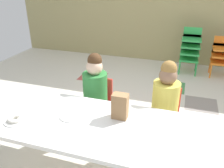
{
  "coord_description": "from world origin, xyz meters",
  "views": [
    {
      "loc": [
        0.59,
        -2.17,
        1.65
      ],
      "look_at": [
        0.03,
        -0.44,
        0.79
      ],
      "focal_mm": 37.68,
      "sensor_mm": 36.0,
      "label": 1
    }
  ],
  "objects_px": {
    "kid_chair_green_stack": "(190,48)",
    "paper_plate_center_table": "(70,116)",
    "seated_child_near_camera": "(95,87)",
    "seated_child_middle_seat": "(166,97)",
    "craft_table": "(85,125)",
    "paper_plate_near_edge": "(15,121)",
    "paper_bag_brown": "(120,106)",
    "kid_chair_orange_stack": "(222,54)",
    "donut_powdered_on_plate": "(15,119)"
  },
  "relations": [
    {
      "from": "seated_child_near_camera",
      "to": "paper_bag_brown",
      "type": "height_order",
      "value": "seated_child_near_camera"
    },
    {
      "from": "craft_table",
      "to": "donut_powdered_on_plate",
      "type": "height_order",
      "value": "donut_powdered_on_plate"
    },
    {
      "from": "paper_plate_near_edge",
      "to": "paper_plate_center_table",
      "type": "relative_size",
      "value": 1.0
    },
    {
      "from": "seated_child_near_camera",
      "to": "seated_child_middle_seat",
      "type": "bearing_deg",
      "value": 0.0
    },
    {
      "from": "donut_powdered_on_plate",
      "to": "kid_chair_green_stack",
      "type": "bearing_deg",
      "value": 65.49
    },
    {
      "from": "paper_plate_near_edge",
      "to": "paper_plate_center_table",
      "type": "height_order",
      "value": "same"
    },
    {
      "from": "kid_chair_orange_stack",
      "to": "paper_plate_near_edge",
      "type": "distance_m",
      "value": 3.5
    },
    {
      "from": "kid_chair_orange_stack",
      "to": "donut_powdered_on_plate",
      "type": "distance_m",
      "value": 3.5
    },
    {
      "from": "paper_bag_brown",
      "to": "paper_plate_near_edge",
      "type": "height_order",
      "value": "paper_bag_brown"
    },
    {
      "from": "kid_chair_orange_stack",
      "to": "craft_table",
      "type": "bearing_deg",
      "value": -115.44
    },
    {
      "from": "kid_chair_green_stack",
      "to": "seated_child_middle_seat",
      "type": "bearing_deg",
      "value": -95.45
    },
    {
      "from": "craft_table",
      "to": "paper_plate_center_table",
      "type": "distance_m",
      "value": 0.15
    },
    {
      "from": "seated_child_near_camera",
      "to": "seated_child_middle_seat",
      "type": "distance_m",
      "value": 0.74
    },
    {
      "from": "kid_chair_orange_stack",
      "to": "paper_plate_center_table",
      "type": "bearing_deg",
      "value": -118.03
    },
    {
      "from": "seated_child_near_camera",
      "to": "craft_table",
      "type": "bearing_deg",
      "value": -76.43
    },
    {
      "from": "craft_table",
      "to": "kid_chair_orange_stack",
      "type": "distance_m",
      "value": 3.07
    },
    {
      "from": "seated_child_near_camera",
      "to": "paper_bag_brown",
      "type": "xyz_separation_m",
      "value": [
        0.41,
        -0.47,
        0.1
      ]
    },
    {
      "from": "seated_child_middle_seat",
      "to": "donut_powdered_on_plate",
      "type": "distance_m",
      "value": 1.39
    },
    {
      "from": "kid_chair_green_stack",
      "to": "paper_plate_center_table",
      "type": "distance_m",
      "value": 2.91
    },
    {
      "from": "seated_child_middle_seat",
      "to": "paper_plate_center_table",
      "type": "xyz_separation_m",
      "value": [
        -0.74,
        -0.59,
        -0.01
      ]
    },
    {
      "from": "kid_chair_orange_stack",
      "to": "paper_plate_center_table",
      "type": "distance_m",
      "value": 3.12
    },
    {
      "from": "paper_bag_brown",
      "to": "kid_chair_orange_stack",
      "type": "bearing_deg",
      "value": 68.05
    },
    {
      "from": "seated_child_near_camera",
      "to": "kid_chair_green_stack",
      "type": "relative_size",
      "value": 1.15
    },
    {
      "from": "paper_bag_brown",
      "to": "seated_child_near_camera",
      "type": "bearing_deg",
      "value": 130.93
    },
    {
      "from": "seated_child_near_camera",
      "to": "paper_bag_brown",
      "type": "distance_m",
      "value": 0.63
    },
    {
      "from": "seated_child_near_camera",
      "to": "paper_plate_near_edge",
      "type": "xyz_separation_m",
      "value": [
        -0.4,
        -0.79,
        -0.01
      ]
    },
    {
      "from": "seated_child_middle_seat",
      "to": "paper_bag_brown",
      "type": "relative_size",
      "value": 4.17
    },
    {
      "from": "craft_table",
      "to": "seated_child_middle_seat",
      "type": "relative_size",
      "value": 2.15
    },
    {
      "from": "paper_bag_brown",
      "to": "craft_table",
      "type": "bearing_deg",
      "value": -151.09
    },
    {
      "from": "kid_chair_orange_stack",
      "to": "paper_bag_brown",
      "type": "height_order",
      "value": "paper_bag_brown"
    },
    {
      "from": "seated_child_near_camera",
      "to": "paper_plate_center_table",
      "type": "bearing_deg",
      "value": -89.69
    },
    {
      "from": "craft_table",
      "to": "seated_child_near_camera",
      "type": "xyz_separation_m",
      "value": [
        -0.15,
        0.61,
        0.05
      ]
    },
    {
      "from": "paper_bag_brown",
      "to": "donut_powdered_on_plate",
      "type": "distance_m",
      "value": 0.87
    },
    {
      "from": "kid_chair_orange_stack",
      "to": "paper_plate_center_table",
      "type": "xyz_separation_m",
      "value": [
        -1.46,
        -2.75,
        0.15
      ]
    },
    {
      "from": "craft_table",
      "to": "donut_powdered_on_plate",
      "type": "xyz_separation_m",
      "value": [
        -0.55,
        -0.18,
        0.06
      ]
    },
    {
      "from": "craft_table",
      "to": "paper_bag_brown",
      "type": "distance_m",
      "value": 0.33
    },
    {
      "from": "paper_plate_near_edge",
      "to": "paper_plate_center_table",
      "type": "distance_m",
      "value": 0.45
    },
    {
      "from": "donut_powdered_on_plate",
      "to": "seated_child_middle_seat",
      "type": "bearing_deg",
      "value": 34.74
    },
    {
      "from": "kid_chair_green_stack",
      "to": "paper_plate_near_edge",
      "type": "bearing_deg",
      "value": -114.51
    },
    {
      "from": "kid_chair_green_stack",
      "to": "kid_chair_orange_stack",
      "type": "distance_m",
      "value": 0.52
    },
    {
      "from": "paper_plate_near_edge",
      "to": "kid_chair_green_stack",
      "type": "bearing_deg",
      "value": 65.49
    },
    {
      "from": "craft_table",
      "to": "paper_plate_center_table",
      "type": "relative_size",
      "value": 10.96
    },
    {
      "from": "kid_chair_green_stack",
      "to": "seated_child_near_camera",
      "type": "bearing_deg",
      "value": -113.65
    },
    {
      "from": "paper_bag_brown",
      "to": "donut_powdered_on_plate",
      "type": "relative_size",
      "value": 1.88
    },
    {
      "from": "paper_plate_center_table",
      "to": "kid_chair_orange_stack",
      "type": "bearing_deg",
      "value": 61.97
    },
    {
      "from": "donut_powdered_on_plate",
      "to": "paper_plate_center_table",
      "type": "bearing_deg",
      "value": 26.43
    },
    {
      "from": "seated_child_near_camera",
      "to": "paper_plate_center_table",
      "type": "relative_size",
      "value": 5.1
    },
    {
      "from": "seated_child_near_camera",
      "to": "paper_plate_near_edge",
      "type": "height_order",
      "value": "seated_child_near_camera"
    },
    {
      "from": "donut_powdered_on_plate",
      "to": "paper_bag_brown",
      "type": "bearing_deg",
      "value": 21.66
    },
    {
      "from": "donut_powdered_on_plate",
      "to": "seated_child_near_camera",
      "type": "bearing_deg",
      "value": 63.17
    }
  ]
}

